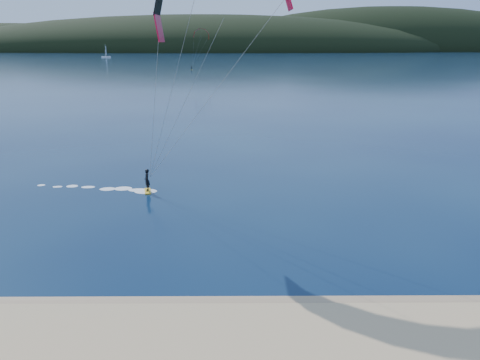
# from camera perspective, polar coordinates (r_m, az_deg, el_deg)

# --- Properties ---
(wet_sand) EXTENTS (220.00, 2.50, 0.10)m
(wet_sand) POSITION_cam_1_polar(r_m,az_deg,el_deg) (22.79, -10.47, -16.20)
(wet_sand) COLOR #947656
(wet_sand) RESTS_ON ground
(headland) EXTENTS (1200.00, 310.00, 140.00)m
(headland) POSITION_cam_1_polar(r_m,az_deg,el_deg) (759.61, -0.62, 16.17)
(headland) COLOR black
(headland) RESTS_ON ground
(kitesurfer_near) EXTENTS (22.60, 8.24, 17.47)m
(kitesurfer_near) POSITION_cam_1_polar(r_m,az_deg,el_deg) (32.10, -2.55, 19.41)
(kitesurfer_near) COLOR gold
(kitesurfer_near) RESTS_ON ground
(kitesurfer_far) EXTENTS (9.83, 5.68, 17.63)m
(kitesurfer_far) POSITION_cam_1_polar(r_m,az_deg,el_deg) (220.78, -5.00, 17.72)
(kitesurfer_far) COLOR gold
(kitesurfer_far) RESTS_ON ground
(sailboat) EXTENTS (8.21, 5.24, 11.60)m
(sailboat) POSITION_cam_1_polar(r_m,az_deg,el_deg) (435.01, -16.77, 14.89)
(sailboat) COLOR white
(sailboat) RESTS_ON ground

